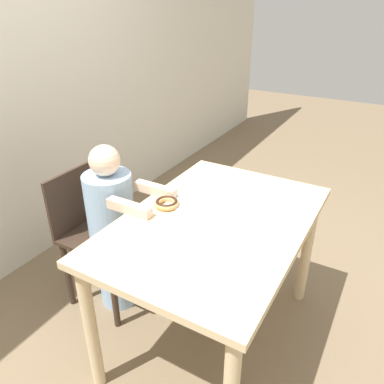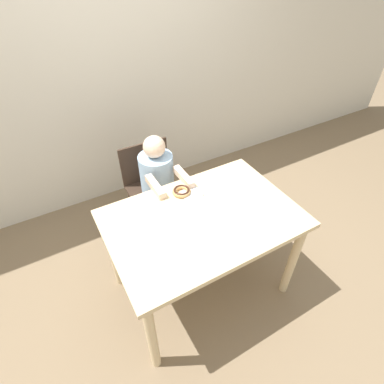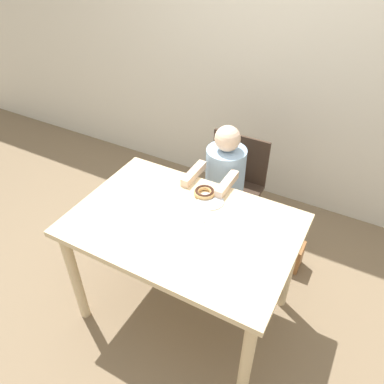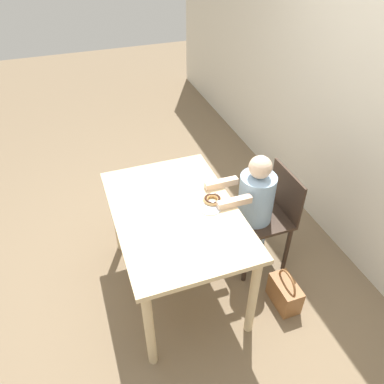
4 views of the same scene
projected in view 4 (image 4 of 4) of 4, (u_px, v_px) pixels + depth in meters
name	position (u px, v px, depth m)	size (l,w,h in m)	color
ground_plane	(178.00, 283.00, 2.96)	(12.00, 12.00, 0.00)	#7A664C
wall_back	(377.00, 110.00, 2.57)	(8.00, 0.05, 2.50)	silver
dining_table	(176.00, 223.00, 2.55)	(1.20, 0.81, 0.76)	beige
chair	(266.00, 216.00, 2.89)	(0.42, 0.42, 0.84)	#38281E
child_figure	(253.00, 214.00, 2.83)	(0.27, 0.49, 1.03)	#99BCE0
donut	(212.00, 199.00, 2.55)	(0.13, 0.13, 0.03)	tan
napkin	(176.00, 204.00, 2.54)	(0.36, 0.36, 0.00)	white
handbag	(285.00, 293.00, 2.75)	(0.27, 0.15, 0.32)	brown
plate	(210.00, 208.00, 2.50)	(0.15, 0.15, 0.01)	silver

